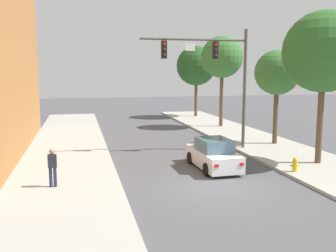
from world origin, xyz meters
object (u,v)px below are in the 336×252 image
(street_tree_nearest, at_px, (324,52))
(street_tree_second, at_px, (277,73))
(car_lead_white, at_px, (213,155))
(traffic_signal_mast, at_px, (216,66))
(street_tree_third, at_px, (222,57))
(street_tree_farthest, at_px, (196,66))
(pedestrian_sidewalk_left_walker, at_px, (52,166))
(fire_hydrant, at_px, (295,164))

(street_tree_nearest, distance_m, street_tree_second, 5.80)
(car_lead_white, distance_m, street_tree_second, 9.07)
(street_tree_nearest, bearing_deg, traffic_signal_mast, 130.17)
(street_tree_third, xyz_separation_m, street_tree_farthest, (0.12, 8.03, -0.63))
(pedestrian_sidewalk_left_walker, bearing_deg, fire_hydrant, -0.46)
(fire_hydrant, relative_size, street_tree_farthest, 0.09)
(street_tree_second, bearing_deg, fire_hydrant, -111.27)
(pedestrian_sidewalk_left_walker, xyz_separation_m, street_tree_farthest, (13.73, 23.76, 4.58))
(traffic_signal_mast, distance_m, street_tree_third, 10.44)
(street_tree_second, height_order, street_tree_third, street_tree_third)
(fire_hydrant, xyz_separation_m, street_tree_second, (2.75, 7.06, 4.43))
(pedestrian_sidewalk_left_walker, relative_size, street_tree_farthest, 0.21)
(fire_hydrant, height_order, street_tree_farthest, street_tree_farthest)
(fire_hydrant, relative_size, street_tree_third, 0.09)
(street_tree_nearest, bearing_deg, pedestrian_sidewalk_left_walker, -174.57)
(pedestrian_sidewalk_left_walker, bearing_deg, street_tree_second, 26.19)
(street_tree_second, relative_size, street_tree_farthest, 0.83)
(street_tree_nearest, height_order, street_tree_second, street_tree_nearest)
(street_tree_farthest, bearing_deg, pedestrian_sidewalk_left_walker, -120.03)
(pedestrian_sidewalk_left_walker, relative_size, street_tree_second, 0.26)
(traffic_signal_mast, relative_size, street_tree_farthest, 0.98)
(car_lead_white, xyz_separation_m, pedestrian_sidewalk_left_walker, (-7.91, -1.95, 0.34))
(car_lead_white, relative_size, street_tree_farthest, 0.56)
(street_tree_second, bearing_deg, street_tree_nearest, -95.26)
(car_lead_white, distance_m, pedestrian_sidewalk_left_walker, 8.16)
(pedestrian_sidewalk_left_walker, relative_size, street_tree_third, 0.20)
(fire_hydrant, bearing_deg, street_tree_second, 68.73)
(car_lead_white, relative_size, street_tree_second, 0.67)
(fire_hydrant, height_order, street_tree_third, street_tree_third)
(street_tree_nearest, distance_m, street_tree_third, 14.44)
(street_tree_second, distance_m, street_tree_third, 8.88)
(traffic_signal_mast, bearing_deg, street_tree_second, 9.91)
(street_tree_third, bearing_deg, pedestrian_sidewalk_left_walker, -130.87)
(car_lead_white, relative_size, street_tree_nearest, 0.53)
(street_tree_farthest, bearing_deg, traffic_signal_mast, -103.39)
(car_lead_white, relative_size, pedestrian_sidewalk_left_walker, 2.61)
(car_lead_white, xyz_separation_m, street_tree_farthest, (5.82, 21.81, 4.92))
(fire_hydrant, height_order, street_tree_second, street_tree_second)
(pedestrian_sidewalk_left_walker, bearing_deg, traffic_signal_mast, 32.85)
(traffic_signal_mast, relative_size, street_tree_third, 0.94)
(traffic_signal_mast, distance_m, street_tree_nearest, 6.40)
(traffic_signal_mast, distance_m, car_lead_white, 6.47)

